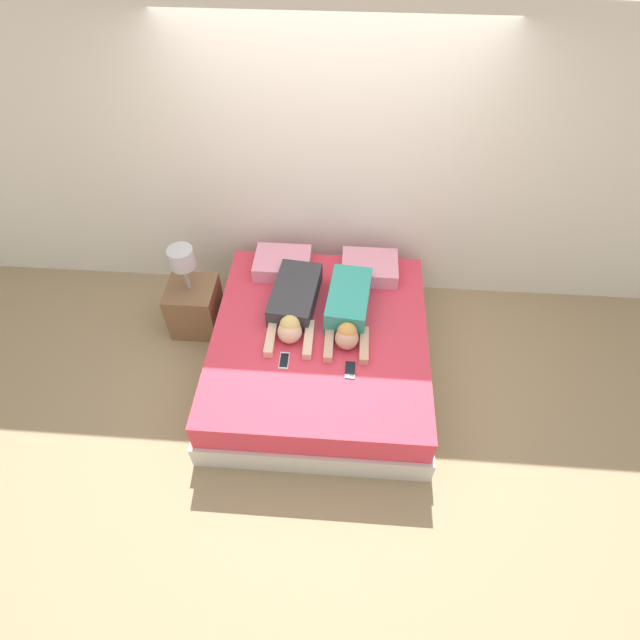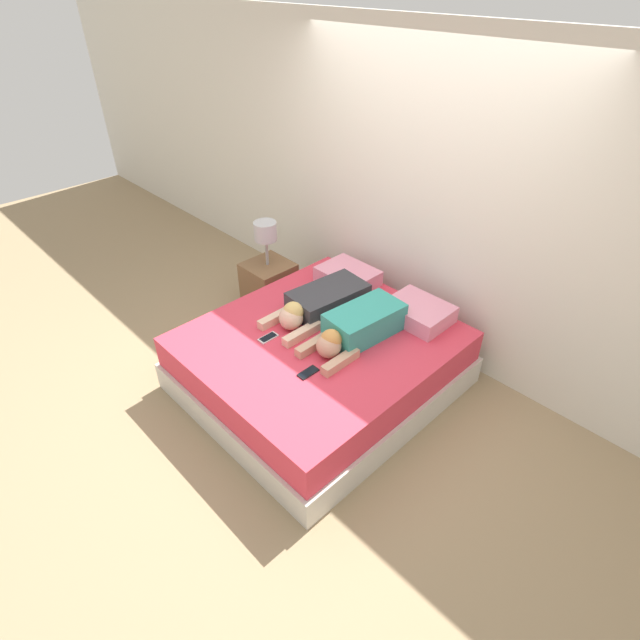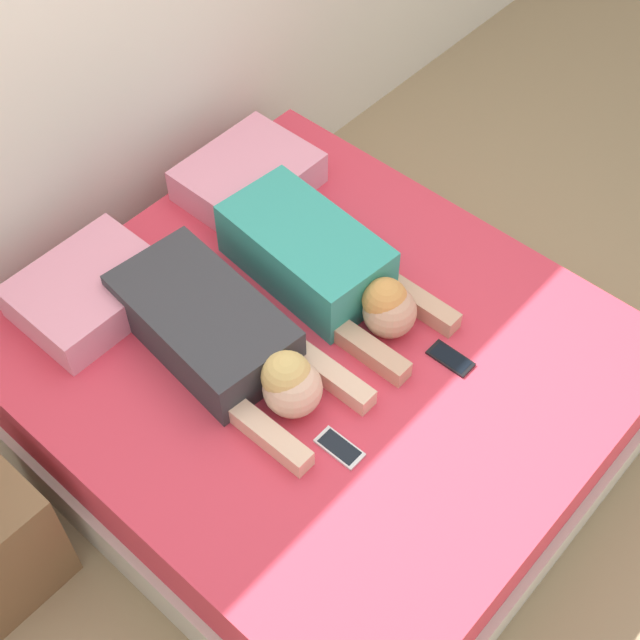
{
  "view_description": "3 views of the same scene",
  "coord_description": "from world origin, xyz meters",
  "views": [
    {
      "loc": [
        0.19,
        -2.61,
        3.61
      ],
      "look_at": [
        0.0,
        0.0,
        0.66
      ],
      "focal_mm": 28.0,
      "sensor_mm": 36.0,
      "label": 1
    },
    {
      "loc": [
        2.22,
        -2.15,
        2.87
      ],
      "look_at": [
        0.0,
        0.0,
        0.66
      ],
      "focal_mm": 28.0,
      "sensor_mm": 36.0,
      "label": 2
    },
    {
      "loc": [
        -1.36,
        -1.22,
        2.96
      ],
      "look_at": [
        0.0,
        0.0,
        0.66
      ],
      "focal_mm": 50.0,
      "sensor_mm": 36.0,
      "label": 3
    }
  ],
  "objects": [
    {
      "name": "bed",
      "position": [
        0.0,
        0.0,
        0.25
      ],
      "size": [
        1.81,
        1.97,
        0.51
      ],
      "color": "beige",
      "rests_on": "ground_plane"
    },
    {
      "name": "ground_plane",
      "position": [
        0.0,
        0.0,
        0.0
      ],
      "size": [
        12.0,
        12.0,
        0.0
      ],
      "primitive_type": "plane",
      "color": "#9E8460"
    },
    {
      "name": "person_right",
      "position": [
        0.22,
        0.18,
        0.62
      ],
      "size": [
        0.38,
        0.89,
        0.23
      ],
      "color": "teal",
      "rests_on": "bed"
    },
    {
      "name": "pillow_head_left",
      "position": [
        -0.39,
        0.73,
        0.58
      ],
      "size": [
        0.5,
        0.39,
        0.14
      ],
      "color": "pink",
      "rests_on": "bed"
    },
    {
      "name": "wall_back",
      "position": [
        0.0,
        1.13,
        1.3
      ],
      "size": [
        12.0,
        0.06,
        2.6
      ],
      "color": "silver",
      "rests_on": "ground_plane"
    },
    {
      "name": "person_left",
      "position": [
        -0.23,
        0.21,
        0.6
      ],
      "size": [
        0.42,
        0.95,
        0.22
      ],
      "color": "#333338",
      "rests_on": "bed"
    },
    {
      "name": "pillow_head_right",
      "position": [
        0.39,
        0.73,
        0.58
      ],
      "size": [
        0.5,
        0.39,
        0.14
      ],
      "color": "pink",
      "rests_on": "bed"
    },
    {
      "name": "cell_phone_right",
      "position": [
        0.26,
        -0.36,
        0.51
      ],
      "size": [
        0.07,
        0.16,
        0.01
      ],
      "color": "black",
      "rests_on": "bed"
    },
    {
      "name": "cell_phone_left",
      "position": [
        -0.26,
        -0.31,
        0.51
      ],
      "size": [
        0.07,
        0.16,
        0.01
      ],
      "color": "silver",
      "rests_on": "bed"
    },
    {
      "name": "nightstand",
      "position": [
        -1.19,
        0.44,
        0.3
      ],
      "size": [
        0.43,
        0.43,
        0.93
      ],
      "color": "brown",
      "rests_on": "ground_plane"
    }
  ]
}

